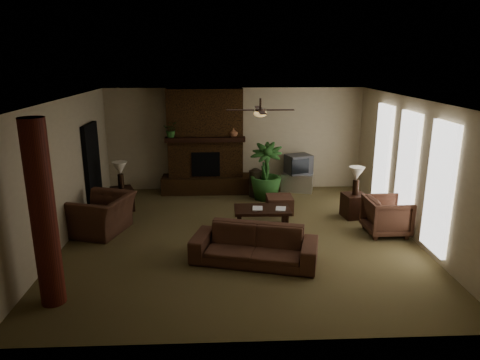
{
  "coord_description": "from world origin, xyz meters",
  "views": [
    {
      "loc": [
        -0.4,
        -8.41,
        3.57
      ],
      "look_at": [
        0.0,
        0.4,
        1.1
      ],
      "focal_mm": 32.76,
      "sensor_mm": 36.0,
      "label": 1
    }
  ],
  "objects_px": {
    "sofa": "(254,239)",
    "side_table_right": "(354,206)",
    "ottoman": "(279,204)",
    "side_table_left": "(122,199)",
    "log_column": "(43,215)",
    "armchair_right": "(387,214)",
    "lamp_left": "(120,170)",
    "armchair_left": "(101,208)",
    "tv_stand": "(297,182)",
    "floor_plant": "(266,184)",
    "floor_vase": "(255,180)",
    "lamp_right": "(357,175)",
    "coffee_table": "(262,211)"
  },
  "relations": [
    {
      "from": "ottoman",
      "to": "side_table_left",
      "type": "distance_m",
      "value": 3.8
    },
    {
      "from": "side_table_left",
      "to": "log_column",
      "type": "bearing_deg",
      "value": -92.18
    },
    {
      "from": "tv_stand",
      "to": "log_column",
      "type": "bearing_deg",
      "value": -114.63
    },
    {
      "from": "floor_vase",
      "to": "lamp_left",
      "type": "relative_size",
      "value": 1.18
    },
    {
      "from": "armchair_right",
      "to": "coffee_table",
      "type": "bearing_deg",
      "value": 77.89
    },
    {
      "from": "coffee_table",
      "to": "side_table_left",
      "type": "bearing_deg",
      "value": 158.74
    },
    {
      "from": "armchair_right",
      "to": "side_table_right",
      "type": "distance_m",
      "value": 1.09
    },
    {
      "from": "tv_stand",
      "to": "side_table_left",
      "type": "distance_m",
      "value": 4.71
    },
    {
      "from": "sofa",
      "to": "side_table_right",
      "type": "relative_size",
      "value": 4.06
    },
    {
      "from": "armchair_left",
      "to": "lamp_right",
      "type": "height_order",
      "value": "lamp_right"
    },
    {
      "from": "floor_plant",
      "to": "lamp_right",
      "type": "xyz_separation_m",
      "value": [
        1.91,
        -1.47,
        0.59
      ]
    },
    {
      "from": "armchair_right",
      "to": "log_column",
      "type": "bearing_deg",
      "value": 110.62
    },
    {
      "from": "tv_stand",
      "to": "floor_vase",
      "type": "relative_size",
      "value": 1.1
    },
    {
      "from": "log_column",
      "to": "tv_stand",
      "type": "relative_size",
      "value": 3.29
    },
    {
      "from": "coffee_table",
      "to": "side_table_left",
      "type": "xyz_separation_m",
      "value": [
        -3.28,
        1.28,
        -0.1
      ]
    },
    {
      "from": "sofa",
      "to": "side_table_right",
      "type": "xyz_separation_m",
      "value": [
        2.49,
        2.21,
        -0.16
      ]
    },
    {
      "from": "log_column",
      "to": "sofa",
      "type": "relative_size",
      "value": 1.26
    },
    {
      "from": "log_column",
      "to": "lamp_left",
      "type": "distance_m",
      "value": 4.19
    },
    {
      "from": "sofa",
      "to": "floor_plant",
      "type": "bearing_deg",
      "value": 96.2
    },
    {
      "from": "lamp_left",
      "to": "lamp_right",
      "type": "height_order",
      "value": "same"
    },
    {
      "from": "log_column",
      "to": "coffee_table",
      "type": "xyz_separation_m",
      "value": [
        3.44,
        2.9,
        -1.03
      ]
    },
    {
      "from": "ottoman",
      "to": "tv_stand",
      "type": "bearing_deg",
      "value": 67.42
    },
    {
      "from": "side_table_right",
      "to": "floor_plant",
      "type": "bearing_deg",
      "value": 142.73
    },
    {
      "from": "side_table_left",
      "to": "lamp_left",
      "type": "relative_size",
      "value": 0.85
    },
    {
      "from": "tv_stand",
      "to": "side_table_left",
      "type": "bearing_deg",
      "value": -147.61
    },
    {
      "from": "armchair_right",
      "to": "side_table_left",
      "type": "bearing_deg",
      "value": 71.92
    },
    {
      "from": "coffee_table",
      "to": "lamp_left",
      "type": "distance_m",
      "value": 3.57
    },
    {
      "from": "armchair_left",
      "to": "floor_plant",
      "type": "xyz_separation_m",
      "value": [
        3.67,
        2.12,
        -0.12
      ]
    },
    {
      "from": "ottoman",
      "to": "tv_stand",
      "type": "distance_m",
      "value": 1.88
    },
    {
      "from": "log_column",
      "to": "coffee_table",
      "type": "bearing_deg",
      "value": 40.13
    },
    {
      "from": "log_column",
      "to": "ottoman",
      "type": "height_order",
      "value": "log_column"
    },
    {
      "from": "sofa",
      "to": "ottoman",
      "type": "bearing_deg",
      "value": 87.96
    },
    {
      "from": "armchair_right",
      "to": "lamp_right",
      "type": "bearing_deg",
      "value": 19.24
    },
    {
      "from": "armchair_right",
      "to": "floor_plant",
      "type": "height_order",
      "value": "armchair_right"
    },
    {
      "from": "lamp_left",
      "to": "lamp_right",
      "type": "distance_m",
      "value": 5.51
    },
    {
      "from": "sofa",
      "to": "lamp_left",
      "type": "height_order",
      "value": "lamp_left"
    },
    {
      "from": "log_column",
      "to": "armchair_right",
      "type": "relative_size",
      "value": 3.25
    },
    {
      "from": "armchair_left",
      "to": "side_table_left",
      "type": "distance_m",
      "value": 1.44
    },
    {
      "from": "ottoman",
      "to": "lamp_left",
      "type": "distance_m",
      "value": 3.88
    },
    {
      "from": "ottoman",
      "to": "lamp_left",
      "type": "relative_size",
      "value": 0.92
    },
    {
      "from": "armchair_left",
      "to": "tv_stand",
      "type": "relative_size",
      "value": 1.44
    },
    {
      "from": "log_column",
      "to": "floor_vase",
      "type": "distance_m",
      "value": 6.26
    },
    {
      "from": "floor_vase",
      "to": "lamp_left",
      "type": "height_order",
      "value": "lamp_left"
    },
    {
      "from": "log_column",
      "to": "sofa",
      "type": "xyz_separation_m",
      "value": [
        3.13,
        1.22,
        -0.96
      ]
    },
    {
      "from": "lamp_left",
      "to": "ottoman",
      "type": "bearing_deg",
      "value": -5.28
    },
    {
      "from": "armchair_left",
      "to": "armchair_right",
      "type": "relative_size",
      "value": 1.42
    },
    {
      "from": "sofa",
      "to": "tv_stand",
      "type": "xyz_separation_m",
      "value": [
        1.53,
        4.33,
        -0.19
      ]
    },
    {
      "from": "log_column",
      "to": "armchair_left",
      "type": "relative_size",
      "value": 2.29
    },
    {
      "from": "lamp_left",
      "to": "side_table_right",
      "type": "height_order",
      "value": "lamp_left"
    },
    {
      "from": "side_table_left",
      "to": "floor_plant",
      "type": "bearing_deg",
      "value": 11.24
    }
  ]
}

